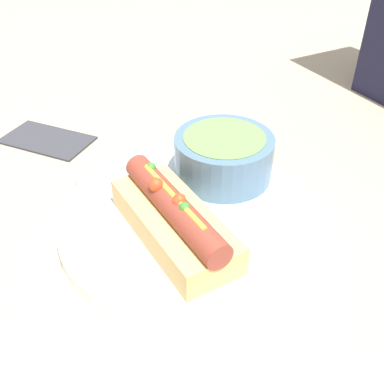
# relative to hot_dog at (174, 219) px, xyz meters

# --- Properties ---
(ground_plane) EXTENTS (4.00, 4.00, 0.00)m
(ground_plane) POSITION_rel_hot_dog_xyz_m (-0.02, 0.03, -0.04)
(ground_plane) COLOR tan
(dinner_plate) EXTENTS (0.28, 0.28, 0.01)m
(dinner_plate) POSITION_rel_hot_dog_xyz_m (-0.02, 0.03, -0.03)
(dinner_plate) COLOR white
(dinner_plate) RESTS_ON ground_plane
(hot_dog) EXTENTS (0.16, 0.07, 0.06)m
(hot_dog) POSITION_rel_hot_dog_xyz_m (0.00, 0.00, 0.00)
(hot_dog) COLOR #DBAD60
(hot_dog) RESTS_ON dinner_plate
(soup_bowl) EXTENTS (0.11, 0.11, 0.05)m
(soup_bowl) POSITION_rel_hot_dog_xyz_m (-0.07, 0.10, 0.01)
(soup_bowl) COLOR slate
(soup_bowl) RESTS_ON dinner_plate
(spoon) EXTENTS (0.09, 0.16, 0.01)m
(spoon) POSITION_rel_hot_dog_xyz_m (-0.08, 0.05, -0.02)
(spoon) COLOR #B7B7BC
(spoon) RESTS_ON dinner_plate
(napkin) EXTENTS (0.13, 0.13, 0.01)m
(napkin) POSITION_rel_hot_dog_xyz_m (-0.27, -0.06, -0.03)
(napkin) COLOR #333338
(napkin) RESTS_ON ground_plane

